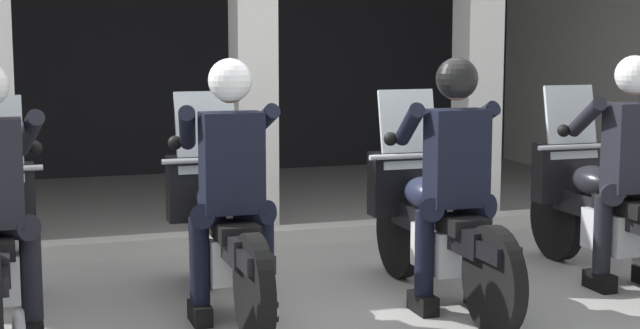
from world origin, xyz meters
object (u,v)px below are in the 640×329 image
(police_officer_far_right, at_px, (630,152))
(police_officer_center_right, at_px, (454,162))
(motorcycle_center_right, at_px, (434,223))
(motorcycle_far_right, at_px, (603,208))
(police_officer_center_left, at_px, (231,167))
(motorcycle_center_left, at_px, (221,230))

(police_officer_far_right, bearing_deg, police_officer_center_right, -173.15)
(motorcycle_center_right, distance_m, police_officer_center_right, 0.52)
(motorcycle_center_right, distance_m, motorcycle_far_right, 1.37)
(police_officer_center_left, height_order, police_officer_center_right, same)
(motorcycle_center_left, distance_m, motorcycle_center_right, 1.38)
(police_officer_center_left, bearing_deg, police_officer_far_right, -3.68)
(police_officer_far_right, bearing_deg, motorcycle_center_right, 174.97)
(motorcycle_center_right, height_order, police_officer_center_right, police_officer_center_right)
(motorcycle_center_right, bearing_deg, motorcycle_center_left, 168.13)
(motorcycle_far_right, height_order, police_officer_far_right, police_officer_far_right)
(police_officer_center_left, distance_m, police_officer_far_right, 2.73)
(motorcycle_center_left, height_order, police_officer_far_right, police_officer_far_right)
(police_officer_center_left, height_order, motorcycle_far_right, police_officer_center_left)
(motorcycle_far_right, bearing_deg, police_officer_center_right, -161.71)
(motorcycle_center_left, xyz_separation_m, motorcycle_far_right, (2.73, -0.10, 0.00))
(motorcycle_center_right, xyz_separation_m, police_officer_center_right, (-0.00, -0.28, 0.44))
(police_officer_center_right, xyz_separation_m, motorcycle_far_right, (1.36, 0.40, -0.44))
(motorcycle_center_right, height_order, motorcycle_far_right, same)
(police_officer_center_left, bearing_deg, police_officer_center_right, -10.73)
(motorcycle_center_right, xyz_separation_m, police_officer_far_right, (1.36, -0.17, 0.44))
(motorcycle_center_right, bearing_deg, motorcycle_far_right, 2.29)
(motorcycle_far_right, distance_m, police_officer_far_right, 0.52)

